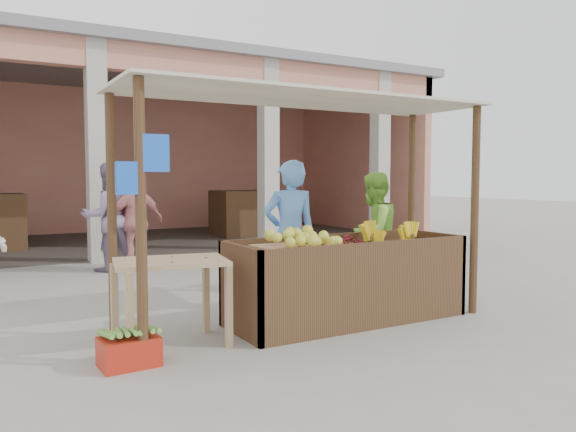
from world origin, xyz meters
TOP-DOWN VIEW (x-y plane):
  - ground at (0.00, 0.00)m, footprint 60.00×60.00m
  - market_building at (0.05, 8.93)m, footprint 14.40×6.40m
  - fruit_stall at (0.50, 0.00)m, footprint 2.60×0.95m
  - stall_awning at (-0.01, 0.06)m, footprint 4.09×1.35m
  - banana_heap at (1.13, 0.06)m, footprint 0.97×0.53m
  - melon_tray at (-0.16, -0.05)m, footprint 0.78×0.68m
  - berry_heap at (0.53, 0.03)m, footprint 0.40×0.33m
  - side_table at (-1.46, 0.01)m, footprint 1.10×0.83m
  - papaya_pile at (-1.46, 0.01)m, footprint 0.73×0.42m
  - red_crate at (-1.94, -0.34)m, footprint 0.48×0.36m
  - plantain_bundle at (-1.94, -0.34)m, footprint 0.36×0.25m
  - produce_sacks at (2.84, 5.37)m, footprint 0.82×0.51m
  - vendor_blue at (0.21, 0.74)m, footprint 0.79×0.64m
  - vendor_green at (1.61, 0.95)m, footprint 0.93×0.72m
  - motorcycle at (0.70, 2.18)m, footprint 0.76×1.77m
  - shopper_b at (-0.64, 4.40)m, footprint 1.15×0.80m
  - shopper_f at (-1.05, 4.59)m, footprint 1.00×0.64m

SIDE VIEW (x-z plane):
  - ground at x=0.00m, z-range 0.00..0.00m
  - red_crate at x=-1.94m, z-range 0.00..0.24m
  - plantain_bundle at x=-1.94m, z-range 0.24..0.31m
  - produce_sacks at x=2.84m, z-range 0.00..0.62m
  - fruit_stall at x=0.50m, z-range 0.00..0.80m
  - motorcycle at x=0.70m, z-range 0.00..0.90m
  - side_table at x=-1.46m, z-range 0.26..1.07m
  - vendor_green at x=1.61m, z-range 0.00..1.71m
  - berry_heap at x=0.53m, z-range 0.80..0.93m
  - shopper_b at x=-0.64m, z-range 0.00..1.77m
  - banana_heap at x=1.13m, z-range 0.80..0.98m
  - melon_tray at x=-0.16m, z-range 0.79..1.00m
  - papaya_pile at x=-1.46m, z-range 0.81..1.02m
  - vendor_blue at x=0.21m, z-range 0.00..1.87m
  - shopper_f at x=-1.05m, z-range 0.00..1.96m
  - stall_awning at x=-0.01m, z-range 0.78..3.17m
  - market_building at x=0.05m, z-range 0.60..4.80m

